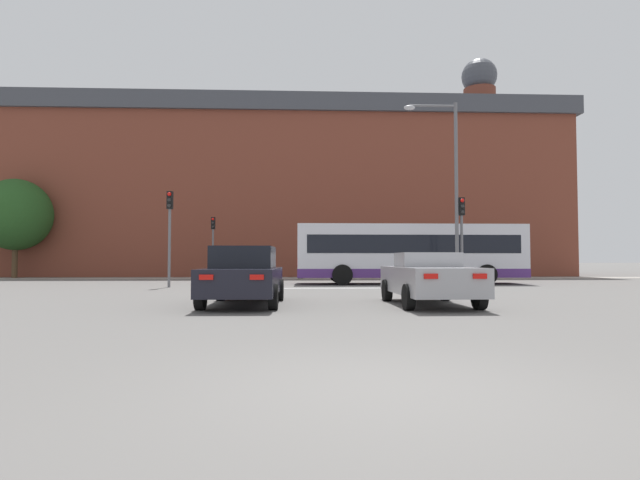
# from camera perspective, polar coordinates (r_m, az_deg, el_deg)

# --- Properties ---
(ground_plane) EXTENTS (400.00, 400.00, 0.00)m
(ground_plane) POSITION_cam_1_polar(r_m,az_deg,el_deg) (4.98, 7.51, -16.50)
(ground_plane) COLOR #605E5B
(stop_line_strip) EXTENTS (9.83, 0.30, 0.01)m
(stop_line_strip) POSITION_cam_1_polar(r_m,az_deg,el_deg) (21.55, -0.21, -5.53)
(stop_line_strip) COLOR silver
(stop_line_strip) RESTS_ON ground_plane
(far_pavement) EXTENTS (70.92, 2.50, 0.01)m
(far_pavement) POSITION_cam_1_polar(r_m,az_deg,el_deg) (33.35, -0.99, -4.38)
(far_pavement) COLOR gray
(far_pavement) RESTS_ON ground_plane
(brick_civic_building) EXTENTS (46.11, 14.56, 19.01)m
(brick_civic_building) POSITION_cam_1_polar(r_m,az_deg,el_deg) (43.26, -4.93, 5.15)
(brick_civic_building) COLOR brown
(brick_civic_building) RESTS_ON ground_plane
(car_saloon_left) EXTENTS (2.05, 4.61, 1.59)m
(car_saloon_left) POSITION_cam_1_polar(r_m,az_deg,el_deg) (13.77, -8.65, -4.04)
(car_saloon_left) COLOR black
(car_saloon_left) RESTS_ON ground_plane
(car_roadster_right) EXTENTS (2.03, 4.46, 1.42)m
(car_roadster_right) POSITION_cam_1_polar(r_m,az_deg,el_deg) (13.90, 12.29, -4.31)
(car_roadster_right) COLOR #9E9EA3
(car_roadster_right) RESTS_ON ground_plane
(bus_crossing_lead) EXTENTS (11.46, 2.74, 3.00)m
(bus_crossing_lead) POSITION_cam_1_polar(r_m,az_deg,el_deg) (25.93, 10.16, -1.40)
(bus_crossing_lead) COLOR silver
(bus_crossing_lead) RESTS_ON ground_plane
(traffic_light_far_left) EXTENTS (0.26, 0.31, 4.04)m
(traffic_light_far_left) POSITION_cam_1_polar(r_m,az_deg,el_deg) (33.43, -12.14, 0.34)
(traffic_light_far_left) COLOR slate
(traffic_light_far_left) RESTS_ON ground_plane
(traffic_light_near_left) EXTENTS (0.26, 0.31, 4.30)m
(traffic_light_near_left) POSITION_cam_1_polar(r_m,az_deg,el_deg) (23.32, -16.81, 1.90)
(traffic_light_near_left) COLOR slate
(traffic_light_near_left) RESTS_ON ground_plane
(traffic_light_near_right) EXTENTS (0.26, 0.31, 4.02)m
(traffic_light_near_right) POSITION_cam_1_polar(r_m,az_deg,el_deg) (23.17, 15.90, 1.48)
(traffic_light_near_right) COLOR slate
(traffic_light_near_right) RESTS_ON ground_plane
(street_lamp_junction) EXTENTS (2.43, 0.36, 8.30)m
(street_lamp_junction) POSITION_cam_1_polar(r_m,az_deg,el_deg) (23.22, 14.40, 7.20)
(street_lamp_junction) COLOR slate
(street_lamp_junction) RESTS_ON ground_plane
(pedestrian_waiting) EXTENTS (0.43, 0.29, 1.56)m
(pedestrian_waiting) POSITION_cam_1_polar(r_m,az_deg,el_deg) (32.49, -2.27, -2.85)
(pedestrian_waiting) COLOR black
(pedestrian_waiting) RESTS_ON ground_plane
(pedestrian_walking_east) EXTENTS (0.46, 0.40, 1.68)m
(pedestrian_walking_east) POSITION_cam_1_polar(r_m,az_deg,el_deg) (33.26, -9.76, -2.67)
(pedestrian_walking_east) COLOR black
(pedestrian_walking_east) RESTS_ON ground_plane
(tree_by_building) EXTENTS (4.63, 4.63, 6.74)m
(tree_by_building) POSITION_cam_1_polar(r_m,az_deg,el_deg) (39.76, -31.42, 2.49)
(tree_by_building) COLOR #4C3823
(tree_by_building) RESTS_ON ground_plane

